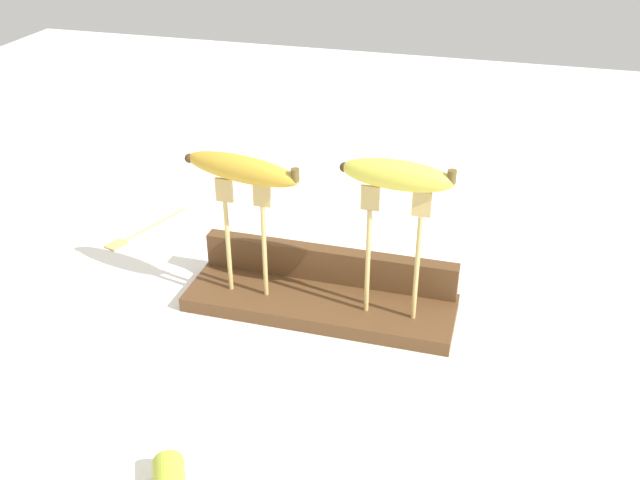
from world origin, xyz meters
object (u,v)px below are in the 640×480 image
fork_stand_left (245,228)px  banana_chunk_near (169,479)px  banana_raised_right (397,175)px  fork_fallen_near (138,232)px  fork_stand_right (393,243)px  banana_raised_left (241,169)px

fork_stand_left → banana_chunk_near: (0.05, -0.37, -0.12)m
banana_raised_right → fork_fallen_near: size_ratio=0.84×
fork_stand_left → fork_fallen_near: fork_stand_left is taller
fork_fallen_near → fork_stand_right: bearing=-17.3°
fork_stand_right → banana_raised_right: banana_raised_right is taller
banana_raised_left → fork_fallen_near: (-0.28, 0.16, -0.23)m
banana_raised_right → fork_stand_right: bearing=-4.7°
banana_chunk_near → fork_fallen_near: bearing=121.5°
banana_raised_left → fork_stand_left: bearing=-12.3°
fork_fallen_near → banana_raised_right: bearing=-17.3°
fork_stand_left → banana_raised_right: bearing=0.0°
banana_chunk_near → banana_raised_left: bearing=97.0°
fork_stand_left → banana_raised_left: bearing=167.7°
banana_raised_left → banana_chunk_near: bearing=-83.0°
banana_raised_left → banana_raised_right: size_ratio=1.19×
banana_raised_right → banana_chunk_near: size_ratio=2.59×
fork_stand_left → banana_chunk_near: 0.39m
fork_stand_right → banana_raised_left: 0.24m
fork_stand_right → fork_fallen_near: fork_stand_right is taller
banana_raised_right → banana_chunk_near: bearing=-115.5°
fork_stand_right → banana_chunk_near: 0.43m
fork_stand_right → fork_fallen_near: 0.54m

